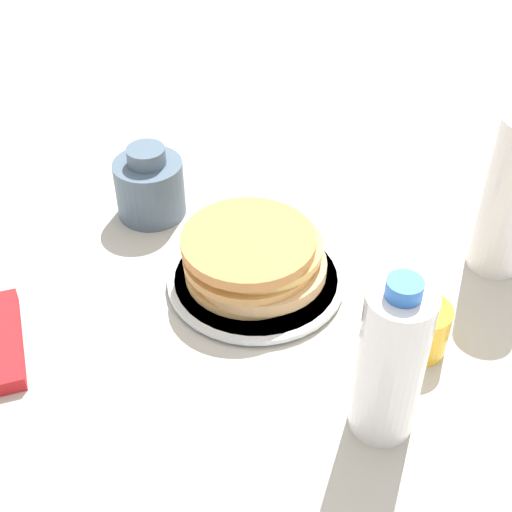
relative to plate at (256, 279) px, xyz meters
The scene contains 7 objects.
ground_plane 0.03m from the plate, 57.62° to the right, with size 4.00×4.00×0.00m, color #BCB7AD.
plate is the anchor object (origin of this frame).
pancake_stack 0.04m from the plate, 21.84° to the left, with size 0.18×0.19×0.07m.
juice_glass 0.23m from the plate, 148.86° to the right, with size 0.07×0.07×0.06m.
cream_jug 0.22m from the plate, 16.16° to the left, with size 0.10×0.10×0.11m.
water_bottle_near 0.28m from the plate, behind, with size 0.07×0.07×0.21m.
water_bottle_mid 0.34m from the plate, 111.35° to the right, with size 0.07×0.07×0.24m.
Camera 1 is at (-0.63, 0.36, 0.64)m, focal length 50.00 mm.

